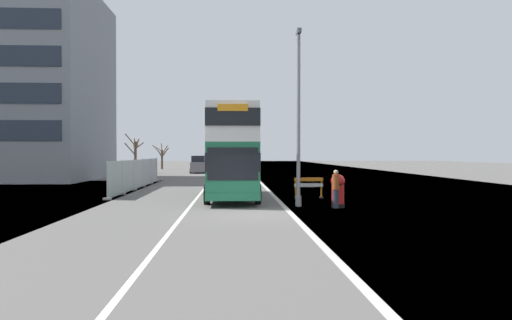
{
  "coord_description": "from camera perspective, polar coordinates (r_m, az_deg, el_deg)",
  "views": [
    {
      "loc": [
        -0.62,
        -19.72,
        2.54
      ],
      "look_at": [
        0.62,
        4.9,
        2.2
      ],
      "focal_mm": 33.27,
      "sensor_mm": 36.0,
      "label": 1
    }
  ],
  "objects": [
    {
      "name": "car_receding_mid",
      "position": [
        52.07,
        -3.6,
        -0.87
      ],
      "size": [
        1.99,
        4.28,
        2.18
      ],
      "color": "gray",
      "rests_on": "ground"
    },
    {
      "name": "construction_site_fence",
      "position": [
        35.32,
        -13.98,
        -1.68
      ],
      "size": [
        0.44,
        17.2,
        2.15
      ],
      "color": "#A8AAAD",
      "rests_on": "ground"
    },
    {
      "name": "red_pillar_postbox",
      "position": [
        22.62,
        9.82,
        -3.5
      ],
      "size": [
        0.66,
        0.66,
        1.56
      ],
      "color": "black",
      "rests_on": "ground"
    },
    {
      "name": "bare_tree_far_verge_near",
      "position": [
        63.41,
        -18.19,
        0.56
      ],
      "size": [
        2.34,
        2.59,
        4.83
      ],
      "color": "#4C3D2D",
      "rests_on": "ground"
    },
    {
      "name": "car_receding_far",
      "position": [
        61.62,
        -6.92,
        -0.6
      ],
      "size": [
        2.01,
        4.54,
        2.25
      ],
      "color": "slate",
      "rests_on": "ground"
    },
    {
      "name": "car_oncoming_near",
      "position": [
        45.76,
        -2.57,
        -1.05
      ],
      "size": [
        1.98,
        4.1,
        2.29
      ],
      "color": "gray",
      "rests_on": "ground"
    },
    {
      "name": "bare_tree_far_verge_far",
      "position": [
        78.13,
        -11.24,
        0.47
      ],
      "size": [
        2.71,
        2.75,
        4.2
      ],
      "color": "#4C3D2D",
      "rests_on": "ground"
    },
    {
      "name": "pedestrian_at_kerb",
      "position": [
        22.38,
        9.58,
        -3.43
      ],
      "size": [
        0.34,
        0.34,
        1.78
      ],
      "color": "#2D3342",
      "rests_on": "ground"
    },
    {
      "name": "roadworks_barrier",
      "position": [
        26.96,
        6.34,
        -3.05
      ],
      "size": [
        1.64,
        0.49,
        1.17
      ],
      "color": "orange",
      "rests_on": "ground"
    },
    {
      "name": "bare_tree_far_verge_mid",
      "position": [
        62.57,
        -14.35,
        0.76
      ],
      "size": [
        2.67,
        2.49,
        5.11
      ],
      "color": "#4C3D2D",
      "rests_on": "ground"
    },
    {
      "name": "lamppost_foreground",
      "position": [
        22.87,
        5.12,
        4.45
      ],
      "size": [
        0.29,
        0.7,
        8.47
      ],
      "color": "gray",
      "rests_on": "ground"
    },
    {
      "name": "ground",
      "position": [
        20.01,
        0.45,
        -6.64
      ],
      "size": [
        140.0,
        280.0,
        0.1
      ],
      "color": "#565451"
    },
    {
      "name": "double_decker_bus",
      "position": [
        26.81,
        -2.9,
        1.03
      ],
      "size": [
        2.9,
        10.12,
        4.99
      ],
      "color": "#1E6B47",
      "rests_on": "ground"
    }
  ]
}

